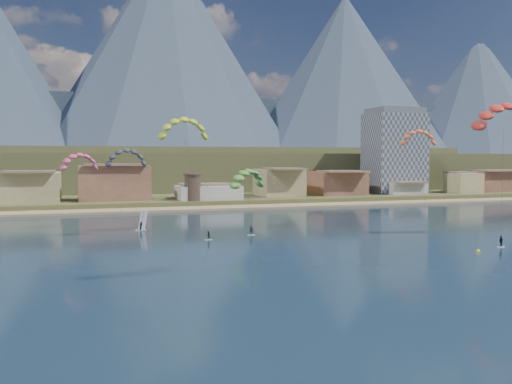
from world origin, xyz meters
TOP-DOWN VIEW (x-y plane):
  - ground at (0.00, 0.00)m, footprint 2400.00×2400.00m
  - beach at (0.00, 106.00)m, footprint 2200.00×12.00m
  - land at (0.00, 560.00)m, footprint 2200.00×900.00m
  - foothills at (22.39, 232.47)m, footprint 940.00×210.00m
  - mountain_ridge at (-14.60, 823.65)m, footprint 2060.00×480.00m
  - town at (-40.00, 122.00)m, footprint 400.00×24.00m
  - apartment_tower at (85.00, 128.00)m, footprint 20.00×16.00m
  - watchtower at (5.00, 114.00)m, footprint 5.82×5.82m
  - kitesurfer_yellow at (-7.47, 57.13)m, footprint 10.75×12.23m
  - kitesurfer_orange at (51.52, 34.68)m, footprint 16.69×14.74m
  - kitesurfer_green at (8.12, 64.37)m, footprint 10.52×18.10m
  - distant_kite_pink at (-27.86, 68.85)m, footprint 9.10×7.08m
  - distant_kite_dark at (-19.04, 54.99)m, footprint 8.50×5.96m
  - distant_kite_orange at (56.30, 70.05)m, footprint 10.15×7.36m
  - windsurfer at (-15.38, 64.84)m, footprint 2.41×2.63m
  - buoy at (35.40, 21.62)m, footprint 0.66×0.66m

SIDE VIEW (x-z plane):
  - ground at x=0.00m, z-range 0.00..0.00m
  - land at x=0.00m, z-range -2.00..2.00m
  - buoy at x=35.40m, z-range -0.22..0.44m
  - beach at x=0.00m, z-range -0.20..0.70m
  - windsurfer at x=-15.38m, z-range -0.76..3.40m
  - watchtower at x=5.00m, z-range 2.07..10.67m
  - town at x=-40.00m, z-range 2.00..14.00m
  - foothills at x=22.39m, z-range 0.08..18.08m
  - kitesurfer_green at x=8.12m, z-range 3.00..19.88m
  - distant_kite_pink at x=-27.86m, z-range 6.21..24.41m
  - distant_kite_dark at x=-19.04m, z-range 6.72..25.66m
  - apartment_tower at x=85.00m, z-range 1.82..33.82m
  - distant_kite_orange at x=56.30m, z-range 9.31..33.51m
  - kitesurfer_yellow at x=-7.47m, z-range 9.56..34.63m
  - kitesurfer_orange at x=51.52m, z-range 10.08..38.59m
  - mountain_ridge at x=-14.60m, z-range -49.69..350.31m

